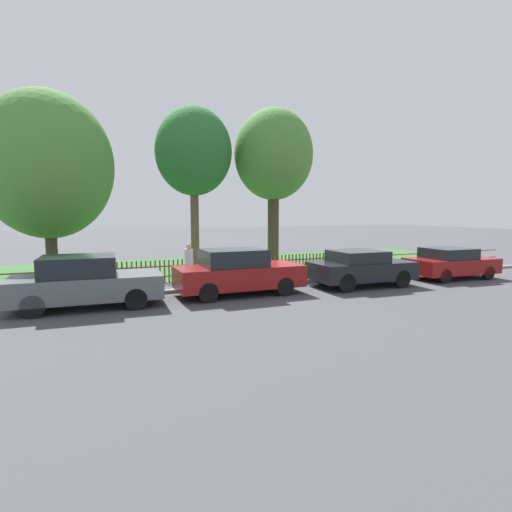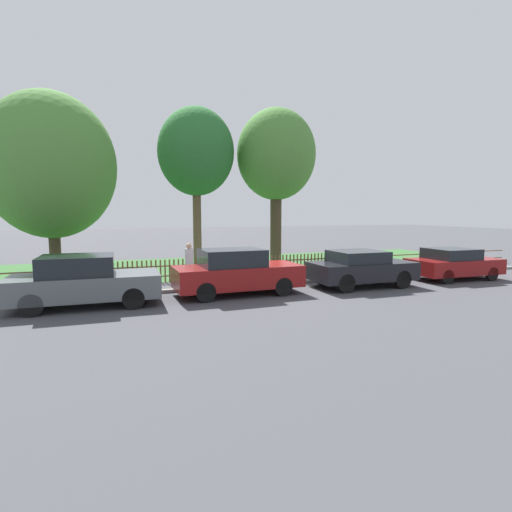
% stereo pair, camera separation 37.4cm
% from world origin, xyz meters
% --- Properties ---
extents(ground_plane, '(120.00, 120.00, 0.00)m').
position_xyz_m(ground_plane, '(0.00, 0.00, 0.00)').
color(ground_plane, '#424247').
extents(kerb_stone, '(31.36, 0.20, 0.12)m').
position_xyz_m(kerb_stone, '(0.00, 0.10, 0.06)').
color(kerb_stone, gray).
rests_on(kerb_stone, ground).
extents(grass_strip, '(31.36, 8.47, 0.01)m').
position_xyz_m(grass_strip, '(0.00, 6.48, 0.01)').
color(grass_strip, '#33602D').
rests_on(grass_strip, ground).
extents(park_fence, '(31.36, 0.05, 0.93)m').
position_xyz_m(park_fence, '(0.00, 2.26, 0.47)').
color(park_fence, brown).
rests_on(park_fence, ground).
extents(parked_car_silver_hatchback, '(4.34, 2.00, 1.56)m').
position_xyz_m(parked_car_silver_hatchback, '(-6.21, -1.10, 0.78)').
color(parked_car_silver_hatchback, '#51565B').
rests_on(parked_car_silver_hatchback, ground).
extents(parked_car_black_saloon, '(4.36, 1.82, 1.59)m').
position_xyz_m(parked_car_black_saloon, '(-1.37, -1.06, 0.79)').
color(parked_car_black_saloon, maroon).
rests_on(parked_car_black_saloon, ground).
extents(parked_car_navy_estate, '(3.97, 1.92, 1.39)m').
position_xyz_m(parked_car_navy_estate, '(3.52, -1.33, 0.73)').
color(parked_car_navy_estate, black).
rests_on(parked_car_navy_estate, ground).
extents(parked_car_red_compact, '(3.84, 1.97, 1.32)m').
position_xyz_m(parked_car_red_compact, '(8.23, -1.26, 0.67)').
color(parked_car_red_compact, maroon).
rests_on(parked_car_red_compact, ground).
extents(covered_motorcycle, '(1.86, 0.73, 1.11)m').
position_xyz_m(covered_motorcycle, '(-0.92, 0.76, 0.67)').
color(covered_motorcycle, black).
rests_on(covered_motorcycle, ground).
extents(tree_nearest_kerb, '(5.52, 5.52, 8.04)m').
position_xyz_m(tree_nearest_kerb, '(-7.68, 5.74, 4.85)').
color(tree_nearest_kerb, '#473828').
rests_on(tree_nearest_kerb, ground).
extents(tree_behind_motorcycle, '(3.82, 3.82, 8.06)m').
position_xyz_m(tree_behind_motorcycle, '(-1.14, 6.18, 5.82)').
color(tree_behind_motorcycle, brown).
rests_on(tree_behind_motorcycle, ground).
extents(tree_mid_park, '(4.18, 4.18, 8.30)m').
position_xyz_m(tree_mid_park, '(3.12, 5.88, 5.83)').
color(tree_mid_park, '#473828').
rests_on(tree_mid_park, ground).
extents(pedestrian_near_fence, '(0.40, 0.40, 1.63)m').
position_xyz_m(pedestrian_near_fence, '(-2.49, 1.54, 0.92)').
color(pedestrian_near_fence, black).
rests_on(pedestrian_near_fence, ground).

